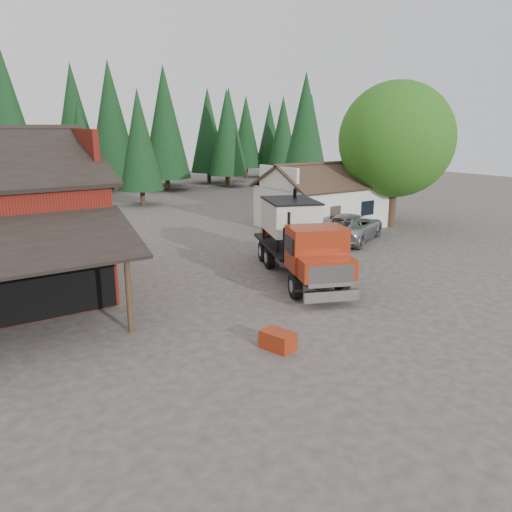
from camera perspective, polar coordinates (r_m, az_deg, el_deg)
ground at (r=19.34m, az=4.06°, el=-6.99°), size 120.00×120.00×0.00m
farmhouse at (r=36.71m, az=7.58°, el=5.97°), size 8.60×6.42×4.65m
deciduous_tree at (r=37.08m, az=15.75°, el=12.24°), size 8.00×8.00×10.20m
conifer_backdrop at (r=57.62m, az=-22.84°, el=6.40°), size 76.00×16.00×16.00m
near_pine_b at (r=47.33m, az=-13.18°, el=12.78°), size 3.96×3.96×10.40m
near_pine_c at (r=52.04m, az=5.65°, el=14.32°), size 4.84×4.84×12.40m
near_pine_d at (r=48.61m, az=-26.44°, el=13.49°), size 5.28×5.28×13.40m
feed_truck at (r=23.94m, az=4.97°, el=2.05°), size 5.68×9.35×4.11m
silver_car at (r=32.50m, az=10.76°, el=3.30°), size 6.89×5.43×1.74m
equip_box at (r=16.62m, az=2.51°, el=-9.59°), size 0.96×1.24×0.60m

